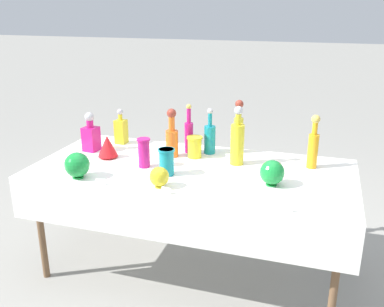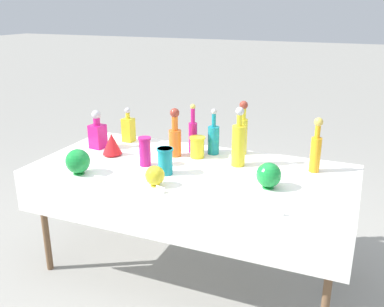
{
  "view_description": "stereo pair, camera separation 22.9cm",
  "coord_description": "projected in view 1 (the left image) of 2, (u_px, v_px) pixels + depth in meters",
  "views": [
    {
      "loc": [
        0.78,
        -2.45,
        1.76
      ],
      "look_at": [
        0.0,
        0.0,
        0.86
      ],
      "focal_mm": 40.0,
      "sensor_mm": 36.0,
      "label": 1
    },
    {
      "loc": [
        0.99,
        -2.38,
        1.76
      ],
      "look_at": [
        0.0,
        0.0,
        0.86
      ],
      "focal_mm": 40.0,
      "sensor_mm": 36.0,
      "label": 2
    }
  ],
  "objects": [
    {
      "name": "tall_bottle_5",
      "position": [
        238.0,
        129.0,
        3.0
      ],
      "size": [
        0.07,
        0.07,
        0.38
      ],
      "color": "yellow",
      "rests_on": "display_table"
    },
    {
      "name": "ground_plane",
      "position": [
        192.0,
        269.0,
        3.01
      ],
      "size": [
        40.0,
        40.0,
        0.0
      ],
      "primitive_type": "plane",
      "color": "gray"
    },
    {
      "name": "tall_bottle_4",
      "position": [
        189.0,
        134.0,
        3.01
      ],
      "size": [
        0.06,
        0.06,
        0.35
      ],
      "color": "#C61972",
      "rests_on": "display_table"
    },
    {
      "name": "fluted_vase_0",
      "position": [
        108.0,
        146.0,
        2.92
      ],
      "size": [
        0.14,
        0.14,
        0.16
      ],
      "color": "red",
      "rests_on": "display_table"
    },
    {
      "name": "slender_vase_2",
      "position": [
        167.0,
        161.0,
        2.62
      ],
      "size": [
        0.1,
        0.1,
        0.17
      ],
      "color": "teal",
      "rests_on": "display_table"
    },
    {
      "name": "round_bowl_1",
      "position": [
        77.0,
        165.0,
        2.58
      ],
      "size": [
        0.15,
        0.15,
        0.16
      ],
      "color": "#198C38",
      "rests_on": "display_table"
    },
    {
      "name": "square_decanter_0",
      "position": [
        121.0,
        130.0,
        3.22
      ],
      "size": [
        0.08,
        0.08,
        0.27
      ],
      "color": "yellow",
      "rests_on": "display_table"
    },
    {
      "name": "tall_bottle_0",
      "position": [
        172.0,
        137.0,
        2.93
      ],
      "size": [
        0.09,
        0.09,
        0.34
      ],
      "color": "orange",
      "rests_on": "display_table"
    },
    {
      "name": "square_decanter_1",
      "position": [
        91.0,
        135.0,
        3.05
      ],
      "size": [
        0.11,
        0.11,
        0.28
      ],
      "color": "#C61972",
      "rests_on": "display_table"
    },
    {
      "name": "tall_bottle_2",
      "position": [
        210.0,
        137.0,
        3.0
      ],
      "size": [
        0.08,
        0.08,
        0.32
      ],
      "color": "teal",
      "rests_on": "display_table"
    },
    {
      "name": "price_tag_left",
      "position": [
        101.0,
        182.0,
        2.5
      ],
      "size": [
        0.06,
        0.02,
        0.04
      ],
      "primitive_type": "cube",
      "rotation": [
        -0.21,
        0.0,
        0.17
      ],
      "color": "white",
      "rests_on": "display_table"
    },
    {
      "name": "round_bowl_0",
      "position": [
        159.0,
        177.0,
        2.45
      ],
      "size": [
        0.11,
        0.11,
        0.12
      ],
      "color": "yellow",
      "rests_on": "display_table"
    },
    {
      "name": "display_table",
      "position": [
        191.0,
        178.0,
        2.75
      ],
      "size": [
        2.05,
        0.97,
        0.76
      ],
      "color": "white",
      "rests_on": "ground"
    },
    {
      "name": "tall_bottle_3",
      "position": [
        313.0,
        145.0,
        2.72
      ],
      "size": [
        0.07,
        0.07,
        0.35
      ],
      "color": "orange",
      "rests_on": "display_table"
    },
    {
      "name": "slender_vase_0",
      "position": [
        144.0,
        152.0,
        2.75
      ],
      "size": [
        0.09,
        0.09,
        0.19
      ],
      "color": "#C61972",
      "rests_on": "display_table"
    },
    {
      "name": "tall_bottle_1",
      "position": [
        237.0,
        141.0,
        2.78
      ],
      "size": [
        0.09,
        0.09,
        0.39
      ],
      "color": "yellow",
      "rests_on": "display_table"
    },
    {
      "name": "slender_vase_1",
      "position": [
        195.0,
        146.0,
        2.93
      ],
      "size": [
        0.11,
        0.11,
        0.15
      ],
      "color": "yellow",
      "rests_on": "display_table"
    },
    {
      "name": "price_tag_right",
      "position": [
        166.0,
        191.0,
        2.38
      ],
      "size": [
        0.06,
        0.03,
        0.04
      ],
      "primitive_type": "cube",
      "rotation": [
        -0.21,
        0.0,
        -0.25
      ],
      "color": "white",
      "rests_on": "display_table"
    },
    {
      "name": "price_tag_center",
      "position": [
        287.0,
        208.0,
        2.17
      ],
      "size": [
        0.06,
        0.02,
        0.04
      ],
      "primitive_type": "cube",
      "rotation": [
        -0.21,
        0.0,
        0.08
      ],
      "color": "white",
      "rests_on": "display_table"
    },
    {
      "name": "round_bowl_2",
      "position": [
        272.0,
        172.0,
        2.47
      ],
      "size": [
        0.14,
        0.14,
        0.15
      ],
      "color": "#198C38",
      "rests_on": "display_table"
    }
  ]
}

